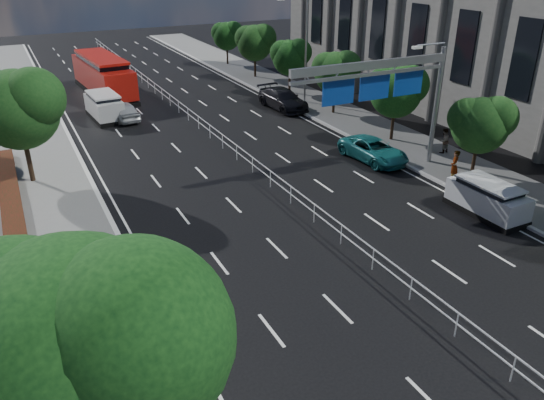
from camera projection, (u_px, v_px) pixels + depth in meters
ground at (396, 289)px, 21.19m from camera, size 160.00×160.00×0.00m
sidewalk_near at (102, 384)px, 16.47m from camera, size 5.00×140.00×0.14m
kerb_near at (180, 359)px, 17.49m from camera, size 0.25×140.00×0.15m
median_fence at (202, 125)px, 39.07m from camera, size 0.05×85.00×1.02m
hedge_near at (25, 305)px, 19.63m from camera, size 1.00×36.00×0.44m
toilet_sign at (108, 304)px, 15.45m from camera, size 1.62×0.18×4.34m
overhead_gantry at (387, 81)px, 29.61m from camera, size 10.24×0.38×7.45m
streetlight_far at (303, 42)px, 44.15m from camera, size 2.78×2.40×9.00m
civic_hall at (459, 25)px, 45.87m from camera, size 14.40×36.00×14.35m
near_tree_big at (77, 349)px, 10.32m from camera, size 5.72×5.33×7.71m
near_tree_back at (18, 105)px, 28.80m from camera, size 4.84×4.51×6.69m
far_tree_c at (481, 122)px, 29.92m from camera, size 3.52×3.28×4.94m
far_tree_d at (397, 89)px, 35.84m from camera, size 3.85×3.59×5.34m
far_tree_e at (336, 70)px, 41.93m from camera, size 3.63×3.38×5.13m
far_tree_f at (290, 56)px, 48.00m from camera, size 3.52×3.28×5.02m
far_tree_g at (255, 41)px, 53.92m from camera, size 3.96×3.69×5.45m
far_tree_h at (227, 34)px, 60.10m from camera, size 3.41×3.18×4.91m
white_minivan at (104, 106)px, 41.79m from camera, size 2.36×4.87×2.06m
red_bus at (103, 74)px, 48.58m from camera, size 3.73×11.95×3.52m
near_car_silver at (123, 111)px, 41.66m from camera, size 2.18×4.47×1.47m
near_car_dark at (93, 56)px, 62.86m from camera, size 1.89×4.37×1.40m
silver_minivan at (487, 199)px, 26.80m from camera, size 1.80×4.21×1.74m
parked_car_teal at (373, 150)px, 33.71m from camera, size 2.69×5.16×1.39m
parked_car_dark at (283, 99)px, 44.63m from camera, size 2.65×5.76×1.63m
pedestrian_a at (454, 166)px, 30.20m from camera, size 0.81×0.78×1.88m
pedestrian_b at (444, 141)px, 34.54m from camera, size 0.85×0.69×1.64m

